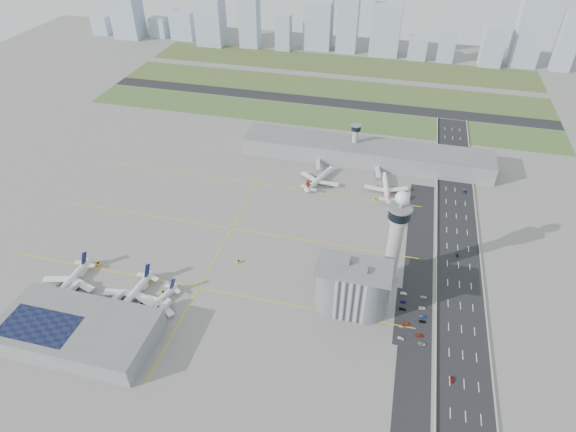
% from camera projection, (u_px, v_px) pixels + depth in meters
% --- Properties ---
extents(ground, '(1000.00, 1000.00, 0.00)m').
position_uv_depth(ground, '(275.00, 266.00, 309.73)').
color(ground, gray).
extents(grass_strip_0, '(480.00, 50.00, 0.08)m').
position_uv_depth(grass_strip_0, '(315.00, 116.00, 487.89)').
color(grass_strip_0, '#4C6D33').
rests_on(grass_strip_0, ground).
extents(grass_strip_1, '(480.00, 60.00, 0.08)m').
position_uv_depth(grass_strip_1, '(328.00, 88.00, 545.98)').
color(grass_strip_1, '#4C632F').
rests_on(grass_strip_1, ground).
extents(grass_strip_2, '(480.00, 70.00, 0.08)m').
position_uv_depth(grass_strip_2, '(339.00, 64.00, 607.95)').
color(grass_strip_2, '#4B602D').
rests_on(grass_strip_2, ground).
extents(runway, '(480.00, 22.00, 0.10)m').
position_uv_depth(runway, '(322.00, 101.00, 516.53)').
color(runway, black).
rests_on(runway, ground).
extents(highway, '(28.00, 500.00, 0.10)m').
position_uv_depth(highway, '(460.00, 298.00, 287.25)').
color(highway, black).
rests_on(highway, ground).
extents(barrier_left, '(0.60, 500.00, 1.20)m').
position_uv_depth(barrier_left, '(436.00, 293.00, 289.65)').
color(barrier_left, '#9E9E99').
rests_on(barrier_left, ground).
extents(barrier_right, '(0.60, 500.00, 1.20)m').
position_uv_depth(barrier_right, '(485.00, 302.00, 284.19)').
color(barrier_right, '#9E9E99').
rests_on(barrier_right, ground).
extents(landside_road, '(18.00, 260.00, 0.08)m').
position_uv_depth(landside_road, '(417.00, 303.00, 284.39)').
color(landside_road, black).
rests_on(landside_road, ground).
extents(parking_lot, '(20.00, 44.00, 0.10)m').
position_uv_depth(parking_lot, '(412.00, 317.00, 275.48)').
color(parking_lot, black).
rests_on(parking_lot, ground).
extents(taxiway_line_h_0, '(260.00, 0.60, 0.01)m').
position_uv_depth(taxiway_line_h_0, '(199.00, 288.00, 294.29)').
color(taxiway_line_h_0, yellow).
rests_on(taxiway_line_h_0, ground).
extents(taxiway_line_h_1, '(260.00, 0.60, 0.01)m').
position_uv_depth(taxiway_line_h_1, '(232.00, 229.00, 340.77)').
color(taxiway_line_h_1, yellow).
rests_on(taxiway_line_h_1, ground).
extents(taxiway_line_h_2, '(260.00, 0.60, 0.01)m').
position_uv_depth(taxiway_line_h_2, '(257.00, 184.00, 387.24)').
color(taxiway_line_h_2, yellow).
rests_on(taxiway_line_h_2, ground).
extents(taxiway_line_v, '(0.60, 260.00, 0.01)m').
position_uv_depth(taxiway_line_v, '(232.00, 229.00, 340.77)').
color(taxiway_line_v, yellow).
rests_on(taxiway_line_v, ground).
extents(control_tower, '(14.00, 14.00, 64.50)m').
position_uv_depth(control_tower, '(396.00, 234.00, 280.79)').
color(control_tower, '#ADAAA5').
rests_on(control_tower, ground).
extents(secondary_tower, '(8.60, 8.60, 31.90)m').
position_uv_depth(secondary_tower, '(355.00, 139.00, 408.75)').
color(secondary_tower, '#ADAAA5').
rests_on(secondary_tower, ground).
extents(admin_building, '(42.00, 24.00, 33.50)m').
position_uv_depth(admin_building, '(352.00, 287.00, 273.33)').
color(admin_building, '#B2B2B7').
rests_on(admin_building, ground).
extents(terminal_pier, '(210.00, 32.00, 15.80)m').
position_uv_depth(terminal_pier, '(365.00, 153.00, 411.81)').
color(terminal_pier, gray).
rests_on(terminal_pier, ground).
extents(near_terminal, '(84.00, 42.00, 13.00)m').
position_uv_depth(near_terminal, '(77.00, 331.00, 259.51)').
color(near_terminal, gray).
rests_on(near_terminal, ground).
extents(airplane_near_a, '(36.86, 42.95, 11.73)m').
position_uv_depth(airplane_near_a, '(67.00, 280.00, 291.35)').
color(airplane_near_a, white).
rests_on(airplane_near_a, ground).
extents(airplane_near_b, '(41.62, 47.51, 12.31)m').
position_uv_depth(airplane_near_b, '(129.00, 295.00, 281.38)').
color(airplane_near_b, white).
rests_on(airplane_near_b, ground).
extents(airplane_near_c, '(39.45, 42.60, 9.72)m').
position_uv_depth(airplane_near_c, '(154.00, 301.00, 278.83)').
color(airplane_near_c, white).
rests_on(airplane_near_c, ground).
extents(airplane_far_a, '(46.31, 50.11, 11.47)m').
position_uv_depth(airplane_far_a, '(320.00, 176.00, 386.23)').
color(airplane_far_a, white).
rests_on(airplane_far_a, ground).
extents(airplane_far_b, '(40.73, 45.84, 11.46)m').
position_uv_depth(airplane_far_b, '(386.00, 184.00, 376.26)').
color(airplane_far_b, white).
rests_on(airplane_far_b, ground).
extents(jet_bridge_near_0, '(5.39, 14.31, 5.70)m').
position_uv_depth(jet_bridge_near_0, '(62.00, 299.00, 282.82)').
color(jet_bridge_near_0, silver).
rests_on(jet_bridge_near_0, ground).
extents(jet_bridge_near_1, '(5.39, 14.31, 5.70)m').
position_uv_depth(jet_bridge_near_1, '(108.00, 309.00, 276.96)').
color(jet_bridge_near_1, silver).
rests_on(jet_bridge_near_1, ground).
extents(jet_bridge_near_2, '(5.39, 14.31, 5.70)m').
position_uv_depth(jet_bridge_near_2, '(155.00, 319.00, 271.11)').
color(jet_bridge_near_2, silver).
rests_on(jet_bridge_near_2, ground).
extents(jet_bridge_far_0, '(5.39, 14.31, 5.70)m').
position_uv_depth(jet_bridge_far_0, '(318.00, 161.00, 409.87)').
color(jet_bridge_far_0, silver).
rests_on(jet_bridge_far_0, ground).
extents(jet_bridge_far_1, '(5.39, 14.31, 5.70)m').
position_uv_depth(jet_bridge_far_1, '(377.00, 169.00, 400.11)').
color(jet_bridge_far_1, silver).
rests_on(jet_bridge_far_1, ground).
extents(tug_0, '(3.90, 3.01, 2.05)m').
position_uv_depth(tug_0, '(98.00, 264.00, 310.13)').
color(tug_0, yellow).
rests_on(tug_0, ground).
extents(tug_1, '(2.35, 3.20, 1.75)m').
position_uv_depth(tug_1, '(148.00, 281.00, 297.64)').
color(tug_1, gold).
rests_on(tug_1, ground).
extents(tug_2, '(3.69, 2.81, 1.96)m').
position_uv_depth(tug_2, '(163.00, 293.00, 289.66)').
color(tug_2, '#E4A410').
rests_on(tug_2, ground).
extents(tug_3, '(3.65, 3.45, 1.75)m').
position_uv_depth(tug_3, '(239.00, 262.00, 311.96)').
color(tug_3, '#FDA927').
rests_on(tug_3, ground).
extents(tug_4, '(3.68, 3.84, 1.84)m').
position_uv_depth(tug_4, '(311.00, 182.00, 387.58)').
color(tug_4, '#DB9703').
rests_on(tug_4, ground).
extents(tug_5, '(2.76, 3.32, 1.65)m').
position_uv_depth(tug_5, '(375.00, 199.00, 368.41)').
color(tug_5, yellow).
rests_on(tug_5, ground).
extents(car_lot_0, '(3.63, 1.76, 1.20)m').
position_uv_depth(car_lot_0, '(401.00, 338.00, 262.92)').
color(car_lot_0, white).
rests_on(car_lot_0, ground).
extents(car_lot_1, '(3.39, 1.36, 1.09)m').
position_uv_depth(car_lot_1, '(402.00, 327.00, 269.40)').
color(car_lot_1, slate).
rests_on(car_lot_1, ground).
extents(car_lot_2, '(4.58, 2.17, 1.26)m').
position_uv_depth(car_lot_2, '(405.00, 324.00, 271.00)').
color(car_lot_2, '#AC3C1E').
rests_on(car_lot_2, ground).
extents(car_lot_3, '(4.15, 1.79, 1.19)m').
position_uv_depth(car_lot_3, '(403.00, 309.00, 279.86)').
color(car_lot_3, black).
rests_on(car_lot_3, ground).
extents(car_lot_4, '(3.59, 1.55, 1.21)m').
position_uv_depth(car_lot_4, '(403.00, 302.00, 284.37)').
color(car_lot_4, navy).
rests_on(car_lot_4, ground).
extents(car_lot_5, '(4.06, 1.61, 1.31)m').
position_uv_depth(car_lot_5, '(404.00, 294.00, 289.56)').
color(car_lot_5, silver).
rests_on(car_lot_5, ground).
extents(car_lot_6, '(4.59, 2.38, 1.24)m').
position_uv_depth(car_lot_6, '(422.00, 344.00, 259.76)').
color(car_lot_6, '#9E9E9E').
rests_on(car_lot_6, ground).
extents(car_lot_7, '(4.22, 1.91, 1.20)m').
position_uv_depth(car_lot_7, '(420.00, 335.00, 264.47)').
color(car_lot_7, maroon).
rests_on(car_lot_7, ground).
extents(car_lot_8, '(3.85, 1.77, 1.28)m').
position_uv_depth(car_lot_8, '(422.00, 321.00, 272.26)').
color(car_lot_8, black).
rests_on(car_lot_8, ground).
extents(car_lot_9, '(4.00, 1.65, 1.29)m').
position_uv_depth(car_lot_9, '(423.00, 317.00, 274.92)').
color(car_lot_9, navy).
rests_on(car_lot_9, ground).
extents(car_lot_10, '(4.40, 2.42, 1.17)m').
position_uv_depth(car_lot_10, '(422.00, 308.00, 280.43)').
color(car_lot_10, white).
rests_on(car_lot_10, ground).
extents(car_lot_11, '(4.15, 1.94, 1.17)m').
position_uv_depth(car_lot_11, '(424.00, 297.00, 287.27)').
color(car_lot_11, '#B2B2B2').
rests_on(car_lot_11, ground).
extents(car_hw_0, '(1.58, 3.75, 1.26)m').
position_uv_depth(car_hw_0, '(452.00, 380.00, 242.05)').
color(car_hw_0, maroon).
rests_on(car_hw_0, ground).
extents(car_hw_1, '(1.34, 3.47, 1.13)m').
position_uv_depth(car_hw_1, '(457.00, 255.00, 317.45)').
color(car_hw_1, black).
rests_on(car_hw_1, ground).
extents(car_hw_2, '(2.06, 4.28, 1.17)m').
position_uv_depth(car_hw_2, '(465.00, 192.00, 377.26)').
color(car_hw_2, navy).
rests_on(car_hw_2, ground).
extents(car_hw_4, '(1.80, 3.75, 1.23)m').
position_uv_depth(car_hw_4, '(444.00, 151.00, 428.50)').
color(car_hw_4, '#A8A8A8').
rests_on(car_hw_4, ground).
extents(skyline_bldg_0, '(24.05, 19.24, 26.50)m').
position_uv_depth(skyline_bldg_0, '(102.00, 25.00, 702.12)').
color(skyline_bldg_0, '#9EADC1').
rests_on(skyline_bldg_0, ground).
extents(skyline_bldg_1, '(37.63, 30.10, 65.60)m').
position_uv_depth(skyline_bldg_1, '(127.00, 13.00, 678.11)').
color(skyline_bldg_1, '#9EADC1').
rests_on(skyline_bldg_1, ground).
extents(skyline_bldg_2, '(22.81, 18.25, 26.79)m').
position_uv_depth(skyline_bldg_2, '(159.00, 27.00, 691.70)').
color(skyline_bldg_2, '#9EADC1').
rests_on(skyline_bldg_2, ground).
extents(skyline_bldg_3, '(32.30, 25.84, 36.93)m').
position_uv_depth(skyline_bldg_3, '(184.00, 25.00, 682.03)').
color(skyline_bldg_3, '#9EADC1').
rests_on(skyline_bldg_3, ground).
extents(skyline_bldg_4, '(35.81, 28.65, 60.36)m').
position_uv_depth(skyline_bldg_4, '(211.00, 22.00, 653.08)').
color(skyline_bldg_4, '#9EADC1').
rests_on(skyline_bldg_4, ground).
extents(skyline_bldg_5, '(25.49, 20.39, 66.89)m').
position_uv_depth(skyline_bldg_5, '(250.00, 21.00, 643.97)').
color(skyline_bldg_5, '#9EADC1').
rests_on(skyline_bldg_5, ground).
extents(skyline_bldg_6, '(20.04, 16.03, 45.20)m').
position_uv_depth(skyline_bldg_6, '(283.00, 33.00, 639.87)').
color(skyline_bldg_6, '#9EADC1').
rests_on(skyline_bldg_6, ground).
extents(skyline_bldg_7, '(35.76, 28.61, 61.22)m').
position_uv_depth(skyline_bldg_7, '(318.00, 25.00, 641.32)').
color(skyline_bldg_7, '#9EADC1').
rests_on(skyline_bldg_7, ground).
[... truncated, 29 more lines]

